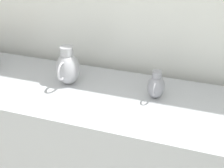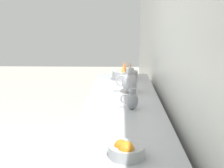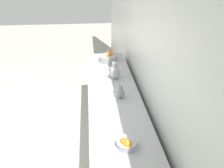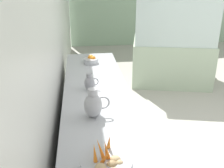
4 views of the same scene
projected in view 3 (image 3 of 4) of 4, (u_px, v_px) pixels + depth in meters
name	position (u px, v px, depth m)	size (l,w,h in m)	color
ground_plane	(5.00, 163.00, 3.19)	(16.73, 16.73, 0.00)	#ADAA9E
tile_wall_left	(161.00, 64.00, 2.42)	(0.10, 9.66, 3.00)	silver
prep_counter	(113.00, 120.00, 3.30)	(0.67, 3.02, 0.91)	#ADAFB5
vegetable_colander	(108.00, 58.00, 4.04)	(0.31, 0.31, 0.24)	#9EA0A5
orange_bowl	(126.00, 143.00, 2.14)	(0.20, 0.20, 0.10)	#ADAFB5
metal_pitcher_tall	(115.00, 71.00, 3.40)	(0.21, 0.15, 0.25)	#A3A3A8
metal_pitcher_short	(120.00, 92.00, 2.91)	(0.15, 0.10, 0.17)	gray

